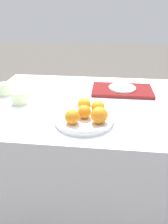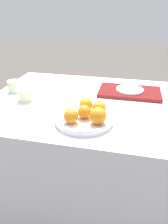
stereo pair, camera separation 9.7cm
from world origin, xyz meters
TOP-DOWN VIEW (x-y plane):
  - ground_plane at (0.00, 0.00)m, footprint 12.00×12.00m
  - table at (0.00, 0.00)m, footprint 1.40×0.86m
  - fruit_platter at (-0.11, -0.23)m, footprint 0.27×0.27m
  - orange_0 at (-0.11, -0.23)m, footprint 0.06×0.06m
  - orange_1 at (-0.04, -0.27)m, footprint 0.07×0.07m
  - orange_2 at (-0.15, -0.29)m, footprint 0.06×0.06m
  - orange_3 at (-0.12, -0.16)m, footprint 0.06×0.06m
  - orange_4 at (-0.05, -0.18)m, footprint 0.06×0.06m
  - serving_tray at (0.08, 0.16)m, footprint 0.36×0.22m
  - side_plate at (0.08, 0.16)m, footprint 0.16×0.16m
  - cup_0 at (-0.60, 0.04)m, footprint 0.07×0.07m
  - cup_1 at (-0.48, -0.07)m, footprint 0.09×0.09m

SIDE VIEW (x-z plane):
  - ground_plane at x=0.00m, z-range 0.00..0.00m
  - table at x=0.00m, z-range 0.00..0.70m
  - serving_tray at x=0.08m, z-range 0.70..0.72m
  - fruit_platter at x=-0.11m, z-range 0.70..0.73m
  - side_plate at x=0.08m, z-range 0.72..0.73m
  - cup_1 at x=-0.48m, z-range 0.70..0.77m
  - cup_0 at x=-0.60m, z-range 0.70..0.77m
  - orange_0 at x=-0.11m, z-range 0.72..0.78m
  - orange_4 at x=-0.05m, z-range 0.72..0.79m
  - orange_2 at x=-0.15m, z-range 0.72..0.79m
  - orange_3 at x=-0.12m, z-range 0.72..0.79m
  - orange_1 at x=-0.04m, z-range 0.72..0.80m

